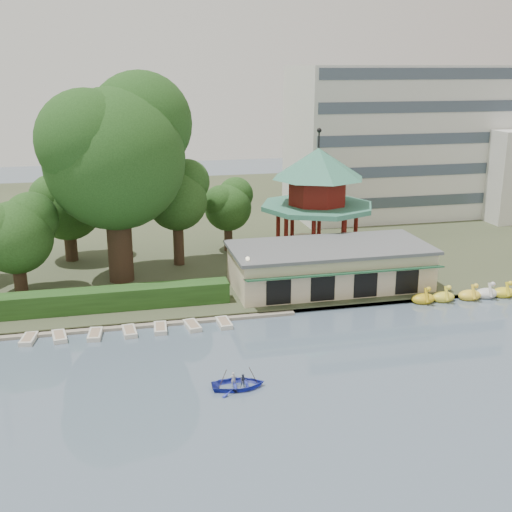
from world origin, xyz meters
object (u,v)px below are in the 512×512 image
object	(u,v)px
boathouse	(330,266)
big_tree	(116,148)
dock	(89,328)
rowboat_with_passengers	(238,381)
pavilion	(318,191)

from	to	relation	value
boathouse	big_tree	size ratio (longest dim) A/B	0.95
dock	rowboat_with_passengers	world-z (taller)	rowboat_with_passengers
boathouse	pavilion	bearing A→B (deg)	78.72
boathouse	pavilion	xyz separation A→B (m)	(2.00, 10.03, 5.11)
boathouse	rowboat_with_passengers	size ratio (longest dim) A/B	3.66
rowboat_with_passengers	big_tree	bearing A→B (deg)	105.86
dock	boathouse	xyz separation A→B (m)	(22.00, 4.77, 2.25)
dock	rowboat_with_passengers	bearing A→B (deg)	-51.34
dock	boathouse	world-z (taller)	boathouse
boathouse	pavilion	world-z (taller)	pavilion
dock	pavilion	world-z (taller)	pavilion
dock	rowboat_with_passengers	size ratio (longest dim) A/B	6.69
pavilion	big_tree	world-z (taller)	big_tree
pavilion	dock	bearing A→B (deg)	-148.34
big_tree	boathouse	bearing A→B (deg)	-18.33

